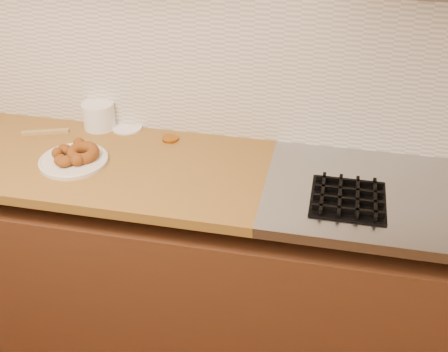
{
  "coord_description": "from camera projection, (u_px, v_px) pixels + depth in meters",
  "views": [
    {
      "loc": [
        0.71,
        -0.05,
        2.03
      ],
      "look_at": [
        0.35,
        1.63,
        0.93
      ],
      "focal_mm": 45.0,
      "sensor_mm": 36.0,
      "label": 1
    }
  ],
  "objects": [
    {
      "name": "wooden_utensil",
      "position": [
        45.0,
        132.0,
        2.37
      ],
      "size": [
        0.19,
        0.09,
        0.02
      ],
      "primitive_type": "cube",
      "rotation": [
        0.0,
        0.0,
        0.34
      ],
      "color": "#A28348",
      "rests_on": "butcher_block"
    },
    {
      "name": "plastic_tub",
      "position": [
        99.0,
        115.0,
        2.39
      ],
      "size": [
        0.17,
        0.17,
        0.11
      ],
      "primitive_type": "cylinder",
      "rotation": [
        0.0,
        0.0,
        0.28
      ],
      "color": "white",
      "rests_on": "butcher_block"
    },
    {
      "name": "backsplash",
      "position": [
        157.0,
        62.0,
        2.25
      ],
      "size": [
        3.6,
        0.02,
        0.6
      ],
      "primitive_type": "cube",
      "color": "beige",
      "rests_on": "wall_back"
    },
    {
      "name": "base_cabinet",
      "position": [
        148.0,
        264.0,
        2.45
      ],
      "size": [
        3.6,
        0.6,
        0.77
      ],
      "primitive_type": "cube",
      "color": "#512915",
      "rests_on": "floor"
    },
    {
      "name": "brass_jar_lid",
      "position": [
        170.0,
        139.0,
        2.32
      ],
      "size": [
        0.09,
        0.09,
        0.01
      ],
      "primitive_type": "cylinder",
      "rotation": [
        0.0,
        0.0,
        -0.42
      ],
      "color": "#A66119",
      "rests_on": "butcher_block"
    },
    {
      "name": "ring_donut",
      "position": [
        83.0,
        153.0,
        2.16
      ],
      "size": [
        0.16,
        0.16,
        0.06
      ],
      "primitive_type": "torus",
      "rotation": [
        0.1,
        0.0,
        0.34
      ],
      "color": "brown",
      "rests_on": "donut_plate"
    },
    {
      "name": "donut_plate",
      "position": [
        74.0,
        161.0,
        2.17
      ],
      "size": [
        0.26,
        0.26,
        0.02
      ],
      "primitive_type": "cylinder",
      "color": "beige",
      "rests_on": "butcher_block"
    },
    {
      "name": "tub_lid",
      "position": [
        127.0,
        127.0,
        2.41
      ],
      "size": [
        0.15,
        0.15,
        0.01
      ],
      "primitive_type": "cylinder",
      "rotation": [
        0.0,
        0.0,
        0.21
      ],
      "color": "white",
      "rests_on": "butcher_block"
    },
    {
      "name": "wall_back",
      "position": [
        155.0,
        24.0,
        2.18
      ],
      "size": [
        4.0,
        0.02,
        2.7
      ],
      "primitive_type": "cube",
      "color": "#C1AE91",
      "rests_on": "ground"
    },
    {
      "name": "fried_dough_chunks",
      "position": [
        68.0,
        154.0,
        2.15
      ],
      "size": [
        0.15,
        0.2,
        0.05
      ],
      "color": "brown",
      "rests_on": "donut_plate"
    },
    {
      "name": "burner_grates",
      "position": [
        446.0,
        209.0,
        1.9
      ],
      "size": [
        0.91,
        0.26,
        0.03
      ],
      "color": "black",
      "rests_on": "stovetop"
    }
  ]
}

